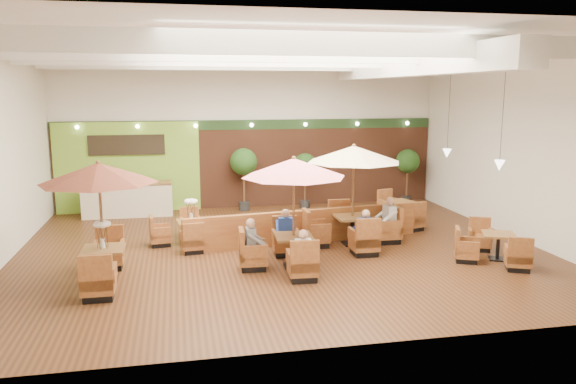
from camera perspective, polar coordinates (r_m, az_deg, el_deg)
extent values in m
plane|color=#381E0F|center=(15.40, -0.73, -5.87)|extent=(14.00, 14.00, 0.00)
cube|color=silver|center=(20.78, -3.82, 6.03)|extent=(14.00, 0.04, 5.50)
cube|color=silver|center=(9.09, 6.23, 0.51)|extent=(14.00, 0.04, 5.50)
cube|color=silver|center=(17.56, 22.39, 4.50)|extent=(0.04, 12.00, 5.50)
cube|color=white|center=(14.84, -0.78, 14.98)|extent=(14.00, 12.00, 0.04)
cube|color=brown|center=(20.83, -3.76, 2.86)|extent=(13.90, 0.10, 3.20)
cube|color=#1E3819|center=(20.69, -3.81, 6.84)|extent=(13.90, 0.12, 0.35)
cube|color=#7CB033|center=(20.66, -15.93, 2.43)|extent=(5.00, 0.08, 3.20)
cube|color=black|center=(20.50, -16.06, 4.61)|extent=(2.60, 0.08, 0.70)
cube|color=white|center=(15.83, 12.08, 12.48)|extent=(0.60, 11.00, 0.60)
cube|color=white|center=(10.92, 3.22, 14.82)|extent=(13.60, 0.12, 0.45)
cube|color=white|center=(13.54, 0.26, 13.95)|extent=(13.60, 0.12, 0.45)
cube|color=white|center=(16.10, -1.65, 13.37)|extent=(13.60, 0.12, 0.45)
cube|color=white|center=(18.76, -3.08, 12.92)|extent=(13.60, 0.12, 0.45)
cylinder|color=black|center=(16.00, 21.05, 8.24)|extent=(0.01, 0.01, 3.20)
cone|color=white|center=(16.12, 20.68, 2.55)|extent=(0.28, 0.28, 0.28)
cylinder|color=black|center=(18.61, 16.08, 8.71)|extent=(0.01, 0.01, 3.20)
cone|color=white|center=(18.71, 15.84, 3.81)|extent=(0.28, 0.28, 0.28)
sphere|color=#FFEAC6|center=(20.54, -20.65, 6.19)|extent=(0.14, 0.14, 0.14)
sphere|color=#FFEAC6|center=(20.32, -15.04, 6.45)|extent=(0.14, 0.14, 0.14)
sphere|color=#FFEAC6|center=(20.29, -9.37, 6.66)|extent=(0.14, 0.14, 0.14)
sphere|color=#FFEAC6|center=(20.46, -3.72, 6.81)|extent=(0.14, 0.14, 0.14)
sphere|color=#FFEAC6|center=(20.82, 1.78, 6.88)|extent=(0.14, 0.14, 0.14)
sphere|color=#FFEAC6|center=(21.36, 7.05, 6.90)|extent=(0.14, 0.14, 0.14)
sphere|color=#FFEAC6|center=(22.07, 12.02, 6.86)|extent=(0.14, 0.14, 0.14)
cube|color=beige|center=(20.06, -15.96, -0.84)|extent=(3.00, 0.70, 1.10)
cube|color=brown|center=(19.96, -16.04, 0.85)|extent=(3.00, 0.75, 0.06)
cube|color=brown|center=(15.92, 1.76, -3.54)|extent=(6.91, 1.12, 0.96)
cube|color=brown|center=(13.29, -18.26, -5.55)|extent=(0.92, 0.92, 0.06)
cylinder|color=black|center=(13.40, -18.17, -7.10)|extent=(0.11, 0.11, 0.71)
cube|color=black|center=(13.51, -18.08, -8.63)|extent=(0.48, 0.48, 0.04)
cube|color=brown|center=(12.46, -18.69, -8.82)|extent=(0.67, 0.67, 0.34)
cube|color=brown|center=(12.09, -18.94, -7.80)|extent=(0.67, 0.11, 0.75)
cube|color=brown|center=(12.44, -20.18, -7.90)|extent=(0.09, 0.59, 0.30)
cube|color=brown|center=(12.35, -17.30, -7.85)|extent=(0.09, 0.59, 0.30)
cube|color=black|center=(12.54, -18.62, -9.89)|extent=(0.59, 0.59, 0.15)
cube|color=brown|center=(14.39, -17.69, -6.19)|extent=(0.67, 0.67, 0.34)
cube|color=brown|center=(14.57, -17.64, -4.67)|extent=(0.67, 0.11, 0.75)
cube|color=brown|center=(14.30, -16.49, -5.34)|extent=(0.09, 0.59, 0.30)
cube|color=brown|center=(14.37, -18.97, -5.39)|extent=(0.09, 0.59, 0.30)
cube|color=black|center=(14.46, -17.63, -7.13)|extent=(0.59, 0.59, 0.15)
cylinder|color=brown|center=(13.15, -18.40, -3.16)|extent=(0.06, 0.06, 2.69)
cone|color=#572719|center=(12.94, -18.69, 1.86)|extent=(2.58, 2.58, 0.45)
sphere|color=brown|center=(12.91, -18.75, 2.87)|extent=(0.10, 0.10, 0.10)
cylinder|color=silver|center=(13.26, -18.29, -4.96)|extent=(0.10, 0.10, 0.22)
cube|color=brown|center=(13.75, 0.58, -4.56)|extent=(0.95, 0.95, 0.06)
cylinder|color=black|center=(13.85, 0.57, -6.04)|extent=(0.11, 0.11, 0.70)
cube|color=black|center=(13.96, 0.57, -7.50)|extent=(0.50, 0.50, 0.04)
cube|color=brown|center=(12.93, 1.50, -7.58)|extent=(0.69, 0.69, 0.34)
cube|color=brown|center=(12.58, 1.86, -6.58)|extent=(0.66, 0.14, 0.74)
cube|color=brown|center=(12.82, 0.14, -6.74)|extent=(0.12, 0.59, 0.30)
cube|color=brown|center=(12.92, 2.86, -6.62)|extent=(0.12, 0.59, 0.30)
cube|color=black|center=(13.01, 1.50, -8.60)|extent=(0.61, 0.61, 0.15)
cube|color=brown|center=(14.82, -0.23, -5.24)|extent=(0.69, 0.69, 0.34)
cube|color=brown|center=(14.99, -0.50, -3.80)|extent=(0.66, 0.14, 0.74)
cube|color=brown|center=(14.80, 0.95, -4.41)|extent=(0.12, 0.59, 0.30)
cube|color=brown|center=(14.72, -1.42, -4.49)|extent=(0.12, 0.59, 0.30)
cube|color=black|center=(14.88, -0.23, -6.15)|extent=(0.61, 0.61, 0.15)
cube|color=brown|center=(13.70, -3.57, -6.56)|extent=(0.69, 0.69, 0.34)
cube|color=brown|center=(13.67, -2.45, -5.21)|extent=(0.14, 0.66, 0.74)
cube|color=brown|center=(13.94, -3.68, -5.36)|extent=(0.59, 0.12, 0.30)
cube|color=brown|center=(13.35, -3.47, -6.07)|extent=(0.59, 0.12, 0.30)
cube|color=black|center=(13.78, -3.56, -7.53)|extent=(0.61, 0.61, 0.15)
cylinder|color=brown|center=(13.62, 0.58, -2.28)|extent=(0.06, 0.06, 2.65)
cone|color=#D3666F|center=(13.41, 0.59, 2.49)|extent=(2.54, 2.54, 0.45)
sphere|color=brown|center=(13.38, 0.59, 3.47)|extent=(0.10, 0.10, 0.10)
cube|color=brown|center=(15.82, 6.57, -2.54)|extent=(0.94, 0.94, 0.07)
cylinder|color=black|center=(15.91, 6.54, -3.89)|extent=(0.11, 0.11, 0.72)
cube|color=black|center=(16.01, 6.51, -5.22)|extent=(0.50, 0.50, 0.04)
cube|color=brown|center=(14.97, 7.76, -5.13)|extent=(0.68, 0.68, 0.35)
cube|color=brown|center=(14.63, 8.16, -4.17)|extent=(0.68, 0.11, 0.77)
cube|color=brown|center=(14.82, 6.61, -4.38)|extent=(0.09, 0.60, 0.31)
cube|color=brown|center=(15.02, 8.93, -4.24)|extent=(0.09, 0.60, 0.31)
cube|color=black|center=(15.04, 7.73, -6.05)|extent=(0.61, 0.61, 0.15)
cube|color=brown|center=(16.89, 5.45, -3.30)|extent=(0.68, 0.68, 0.35)
cube|color=brown|center=(17.09, 5.19, -2.01)|extent=(0.68, 0.11, 0.77)
cube|color=brown|center=(16.94, 6.50, -2.52)|extent=(0.09, 0.60, 0.31)
cube|color=brown|center=(16.76, 4.42, -2.62)|extent=(0.09, 0.60, 0.31)
cube|color=black|center=(16.95, 5.44, -4.13)|extent=(0.61, 0.61, 0.15)
cube|color=brown|center=(15.65, 2.88, -4.37)|extent=(0.68, 0.68, 0.35)
cube|color=brown|center=(15.64, 3.91, -3.14)|extent=(0.11, 0.68, 0.77)
cube|color=brown|center=(15.89, 2.61, -3.32)|extent=(0.60, 0.09, 0.31)
cube|color=brown|center=(15.29, 3.18, -3.87)|extent=(0.60, 0.09, 0.31)
cube|color=black|center=(15.71, 2.87, -5.26)|extent=(0.61, 0.61, 0.15)
cube|color=brown|center=(16.27, 10.04, -3.94)|extent=(0.68, 0.68, 0.35)
cube|color=brown|center=(16.09, 9.13, -2.86)|extent=(0.11, 0.68, 0.77)
cube|color=brown|center=(15.93, 10.48, -3.45)|extent=(0.60, 0.09, 0.31)
cube|color=brown|center=(16.51, 9.67, -2.94)|extent=(0.60, 0.09, 0.31)
cube|color=black|center=(16.33, 10.01, -4.80)|extent=(0.61, 0.61, 0.15)
cylinder|color=brown|center=(15.70, 6.61, -0.47)|extent=(0.06, 0.06, 2.75)
cone|color=#C4B188|center=(15.52, 6.70, 3.86)|extent=(2.64, 2.64, 0.45)
sphere|color=brown|center=(15.50, 6.72, 4.71)|extent=(0.10, 0.10, 0.10)
cube|color=brown|center=(16.01, -9.80, -2.99)|extent=(0.85, 0.85, 0.05)
cylinder|color=black|center=(16.08, -9.77, -4.09)|extent=(0.09, 0.09, 0.60)
cube|color=black|center=(16.16, -9.73, -5.17)|extent=(0.45, 0.45, 0.04)
cube|color=brown|center=(15.27, -9.66, -5.10)|extent=(0.62, 0.62, 0.29)
cube|color=brown|center=(14.97, -9.77, -4.34)|extent=(0.57, 0.15, 0.63)
cube|color=brown|center=(15.19, -10.66, -4.51)|extent=(0.13, 0.50, 0.25)
cube|color=brown|center=(15.26, -8.70, -4.38)|extent=(0.13, 0.50, 0.25)
cube|color=black|center=(15.32, -9.64, -5.85)|extent=(0.55, 0.55, 0.13)
cube|color=brown|center=(16.93, -9.85, -3.58)|extent=(0.62, 0.62, 0.29)
cube|color=brown|center=(17.09, -9.81, -2.51)|extent=(0.57, 0.15, 0.63)
cube|color=brown|center=(16.92, -8.99, -2.93)|extent=(0.13, 0.50, 0.25)
cube|color=brown|center=(16.85, -10.75, -3.04)|extent=(0.13, 0.50, 0.25)
cube|color=black|center=(16.98, -9.83, -4.26)|extent=(0.55, 0.55, 0.13)
cube|color=brown|center=(16.10, -12.82, -4.41)|extent=(0.62, 0.62, 0.29)
cube|color=brown|center=(16.00, -12.03, -3.47)|extent=(0.15, 0.57, 0.63)
cube|color=brown|center=(16.31, -12.93, -3.57)|extent=(0.50, 0.13, 0.25)
cube|color=brown|center=(15.80, -12.76, -4.01)|extent=(0.50, 0.13, 0.25)
cube|color=black|center=(16.15, -12.79, -5.12)|extent=(0.55, 0.55, 0.13)
cylinder|color=silver|center=(15.97, -9.82, -2.51)|extent=(0.10, 0.10, 0.22)
cube|color=brown|center=(15.31, 20.62, -4.07)|extent=(1.03, 1.03, 0.06)
cylinder|color=black|center=(15.39, 20.54, -5.23)|extent=(0.09, 0.09, 0.61)
cube|color=black|center=(15.48, 20.47, -6.38)|extent=(0.55, 0.55, 0.04)
cube|color=brown|center=(14.71, 22.32, -6.32)|extent=(0.75, 0.75, 0.29)
cube|color=brown|center=(14.52, 23.19, -5.46)|extent=(0.56, 0.32, 0.64)
cube|color=brown|center=(14.62, 21.33, -5.61)|extent=(0.28, 0.49, 0.26)
cube|color=brown|center=(14.71, 23.40, -5.65)|extent=(0.28, 0.49, 0.26)
cube|color=black|center=(14.77, 22.26, -7.11)|extent=(0.67, 0.67, 0.13)
cube|color=brown|center=(16.13, 18.90, -4.67)|extent=(0.75, 0.75, 0.29)
cube|color=brown|center=(16.20, 18.27, -3.56)|extent=(0.56, 0.32, 0.64)
cube|color=brown|center=(16.12, 19.88, -4.07)|extent=(0.28, 0.49, 0.26)
cube|color=brown|center=(16.06, 17.99, -4.00)|extent=(0.28, 0.49, 0.26)
cube|color=black|center=(16.18, 18.86, -5.39)|extent=(0.67, 0.67, 0.13)
cube|color=brown|center=(14.97, 17.67, -5.74)|extent=(0.75, 0.75, 0.29)
cube|color=brown|center=(15.09, 18.27, -4.56)|extent=(0.32, 0.56, 0.64)
cube|color=brown|center=(15.18, 17.63, -4.80)|extent=(0.49, 0.28, 0.26)
cube|color=brown|center=(14.67, 17.79, -5.33)|extent=(0.49, 0.28, 0.26)
cube|color=black|center=(15.03, 17.63, -6.51)|extent=(0.67, 0.67, 0.13)
cube|color=brown|center=(18.57, 11.35, -1.01)|extent=(1.06, 1.06, 0.06)
cylinder|color=black|center=(18.64, 11.31, -2.05)|extent=(0.10, 0.10, 0.65)
cube|color=black|center=(18.72, 11.27, -3.08)|extent=(0.56, 0.56, 0.04)
cube|color=brown|center=(17.82, 12.45, -2.89)|extent=(0.78, 0.78, 0.32)
cube|color=brown|center=(17.51, 12.56, -2.14)|extent=(0.61, 0.29, 0.69)
cube|color=brown|center=(17.59, 11.79, -2.38)|extent=(0.25, 0.54, 0.28)
cube|color=brown|center=(17.97, 13.15, -2.17)|extent=(0.25, 0.54, 0.28)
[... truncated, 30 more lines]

